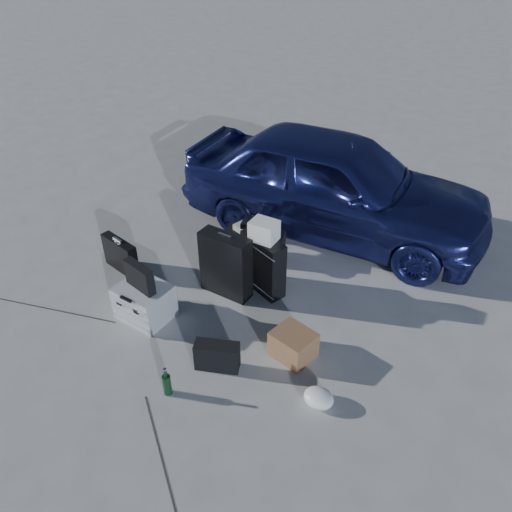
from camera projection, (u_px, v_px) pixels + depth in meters
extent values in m
plane|color=#A1A19D|center=(181.00, 335.00, 4.87)|extent=(60.00, 60.00, 0.00)
imported|color=navy|center=(334.00, 184.00, 6.10)|extent=(3.90, 1.92, 1.28)
cube|color=#ADB1B3|center=(145.00, 302.00, 4.99)|extent=(0.51, 0.41, 0.37)
cube|color=black|center=(140.00, 277.00, 4.80)|extent=(0.38, 0.15, 0.27)
cube|color=black|center=(121.00, 255.00, 5.63)|extent=(0.53, 0.19, 0.40)
cube|color=black|center=(226.00, 265.00, 5.21)|extent=(0.56, 0.21, 0.72)
cube|color=black|center=(263.00, 264.00, 5.28)|extent=(0.57, 0.35, 0.64)
cube|color=silver|center=(264.00, 231.00, 5.02)|extent=(0.28, 0.23, 0.21)
cube|color=black|center=(255.00, 245.00, 5.85)|extent=(0.74, 0.48, 0.34)
cube|color=silver|center=(254.00, 229.00, 5.74)|extent=(0.47, 0.40, 0.07)
cube|color=black|center=(256.00, 224.00, 5.71)|extent=(0.36, 0.30, 0.07)
cube|color=brown|center=(293.00, 345.00, 4.58)|extent=(0.41, 0.38, 0.27)
ellipsoid|color=white|center=(319.00, 398.00, 4.16)|extent=(0.26, 0.22, 0.14)
cube|color=black|center=(217.00, 356.00, 4.46)|extent=(0.42, 0.30, 0.28)
cylinder|color=black|center=(167.00, 382.00, 4.21)|extent=(0.10, 0.10, 0.29)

